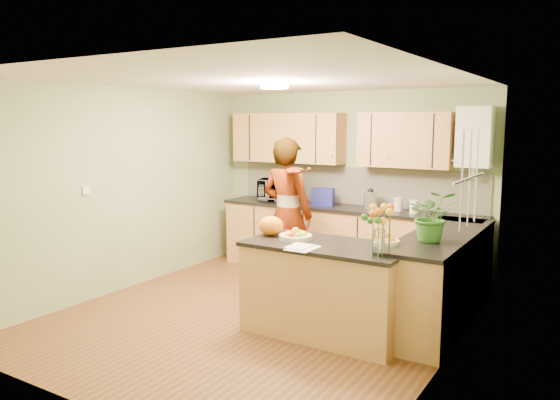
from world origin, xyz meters
The scene contains 28 objects.
floor centered at (0.00, 0.00, 0.00)m, with size 4.50×4.50×0.00m, color #563718.
ceiling centered at (0.00, 0.00, 2.50)m, with size 4.00×4.50×0.02m, color silver.
wall_back centered at (0.00, 2.25, 1.25)m, with size 4.00×0.02×2.50m, color gray.
wall_front centered at (0.00, -2.25, 1.25)m, with size 4.00×0.02×2.50m, color gray.
wall_left centered at (-2.00, 0.00, 1.25)m, with size 0.02×4.50×2.50m, color gray.
wall_right centered at (2.00, 0.00, 1.25)m, with size 0.02×4.50×2.50m, color gray.
back_counter centered at (0.10, 1.95, 0.47)m, with size 3.64×0.62×0.94m.
right_counter centered at (1.70, 0.85, 0.47)m, with size 0.62×2.24×0.94m.
splashback centered at (0.10, 2.23, 1.20)m, with size 3.60×0.02×0.52m, color beige.
upper_cabinets centered at (-0.18, 2.08, 1.85)m, with size 3.20×0.34×0.70m.
boiler centered at (1.70, 2.09, 1.90)m, with size 0.40×0.30×0.86m.
window_right centered at (1.99, 0.60, 1.55)m, with size 0.01×1.30×1.05m.
light_switch centered at (-1.99, -0.60, 1.30)m, with size 0.02×0.09×0.09m, color white.
ceiling_lamp centered at (0.00, 0.30, 2.46)m, with size 0.30×0.30×0.07m.
peninsula_island centered at (0.83, -0.06, 0.46)m, with size 1.59×0.81×0.91m.
fruit_dish centered at (0.48, -0.06, 0.96)m, with size 0.33×0.33×0.11m.
orange_bowl centered at (1.38, 0.09, 0.97)m, with size 0.24×0.24×0.14m.
flower_vase centered at (1.43, -0.24, 1.25)m, with size 0.28×0.28×0.51m.
orange_bag centered at (0.15, -0.01, 1.01)m, with size 0.27×0.23×0.20m, color orange.
papers centered at (0.73, -0.36, 0.91)m, with size 0.24×0.32×0.01m, color white.
violinist centered at (-0.26, 1.00, 0.95)m, with size 0.69×0.45×1.89m, color #E5AF8C.
violin centered at (-0.06, 0.78, 1.51)m, with size 0.60×0.24×0.12m, color #4C0904, non-canonical shape.
microwave centered at (-0.99, 1.99, 1.10)m, with size 0.57×0.39×0.32m, color white.
blue_box centered at (-0.24, 1.93, 1.06)m, with size 0.29×0.22×0.23m, color navy.
kettle centered at (0.43, 1.98, 1.07)m, with size 0.17×0.17×0.31m.
jar_cream centered at (0.81, 2.00, 1.03)m, with size 0.11×0.11×0.17m, color beige.
jar_white centered at (1.04, 1.93, 1.02)m, with size 0.11×0.11×0.17m, color white.
potted_plant centered at (1.70, 0.42, 1.19)m, with size 0.45×0.39×0.50m, color #2E6923.
Camera 1 is at (3.15, -4.70, 2.07)m, focal length 35.00 mm.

